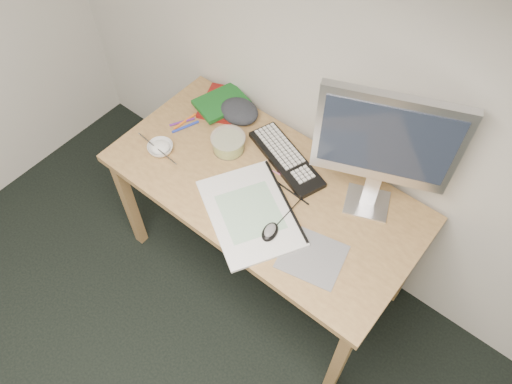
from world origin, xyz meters
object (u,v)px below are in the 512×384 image
sketchpad (250,213)px  keyboard (286,159)px  desk (264,196)px  rice_bowl (160,148)px  monitor (386,143)px

sketchpad → keyboard: 0.33m
desk → sketchpad: size_ratio=3.00×
keyboard → rice_bowl: rice_bowl is taller
monitor → rice_bowl: bearing=178.8°
desk → keyboard: (-0.01, 0.17, 0.09)m
keyboard → monitor: bearing=24.1°
desk → sketchpad: (0.05, -0.15, 0.09)m
sketchpad → monitor: 0.62m
sketchpad → keyboard: keyboard is taller
desk → rice_bowl: (-0.49, -0.14, 0.10)m
monitor → rice_bowl: monitor is taller
keyboard → sketchpad: bearing=-60.3°
monitor → sketchpad: bearing=-157.2°
desk → rice_bowl: 0.52m
desk → keyboard: keyboard is taller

